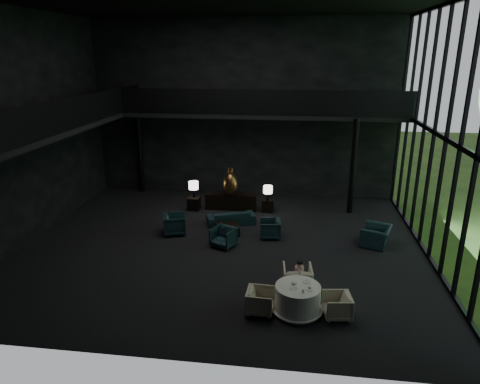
# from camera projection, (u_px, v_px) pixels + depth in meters

# --- Properties ---
(floor) EXTENTS (14.00, 12.00, 0.02)m
(floor) POSITION_uv_depth(u_px,v_px,m) (223.00, 246.00, 15.13)
(floor) COLOR black
(floor) RESTS_ON ground
(ceiling) EXTENTS (14.00, 12.00, 0.02)m
(ceiling) POSITION_uv_depth(u_px,v_px,m) (220.00, 0.00, 12.65)
(ceiling) COLOR black
(ceiling) RESTS_ON ground
(wall_back) EXTENTS (14.00, 0.04, 8.00)m
(wall_back) POSITION_uv_depth(u_px,v_px,m) (244.00, 110.00, 19.54)
(wall_back) COLOR black
(wall_back) RESTS_ON ground
(wall_front) EXTENTS (14.00, 0.04, 8.00)m
(wall_front) POSITION_uv_depth(u_px,v_px,m) (169.00, 189.00, 8.23)
(wall_front) COLOR black
(wall_front) RESTS_ON ground
(wall_left) EXTENTS (0.04, 12.00, 8.00)m
(wall_left) POSITION_uv_depth(u_px,v_px,m) (22.00, 129.00, 14.75)
(wall_left) COLOR black
(wall_left) RESTS_ON ground
(curtain_wall) EXTENTS (0.20, 12.00, 8.00)m
(curtain_wall) POSITION_uv_depth(u_px,v_px,m) (446.00, 139.00, 13.03)
(curtain_wall) COLOR black
(curtain_wall) RESTS_ON ground
(mezzanine_left) EXTENTS (2.00, 12.00, 0.25)m
(mezzanine_left) POSITION_uv_depth(u_px,v_px,m) (49.00, 130.00, 14.63)
(mezzanine_left) COLOR black
(mezzanine_left) RESTS_ON wall_left
(mezzanine_back) EXTENTS (12.00, 2.00, 0.25)m
(mezzanine_back) POSITION_uv_depth(u_px,v_px,m) (264.00, 114.00, 18.48)
(mezzanine_back) COLOR black
(mezzanine_back) RESTS_ON wall_back
(railing_left) EXTENTS (0.06, 12.00, 1.00)m
(railing_left) POSITION_uv_depth(u_px,v_px,m) (75.00, 112.00, 14.32)
(railing_left) COLOR black
(railing_left) RESTS_ON mezzanine_left
(railing_back) EXTENTS (12.00, 0.06, 1.00)m
(railing_back) POSITION_uv_depth(u_px,v_px,m) (263.00, 102.00, 17.35)
(railing_back) COLOR black
(railing_back) RESTS_ON mezzanine_back
(column_nw) EXTENTS (0.24, 0.24, 4.00)m
(column_nw) POSITION_uv_depth(u_px,v_px,m) (140.00, 151.00, 20.50)
(column_nw) COLOR black
(column_nw) RESTS_ON floor
(column_ne) EXTENTS (0.24, 0.24, 4.00)m
(column_ne) POSITION_uv_depth(u_px,v_px,m) (353.00, 167.00, 17.69)
(column_ne) COLOR black
(column_ne) RESTS_ON floor
(console) EXTENTS (2.21, 0.50, 0.70)m
(console) POSITION_uv_depth(u_px,v_px,m) (231.00, 201.00, 18.57)
(console) COLOR black
(console) RESTS_ON floor
(bronze_urn) EXTENTS (0.64, 0.64, 1.19)m
(bronze_urn) POSITION_uv_depth(u_px,v_px,m) (231.00, 184.00, 18.15)
(bronze_urn) COLOR olive
(bronze_urn) RESTS_ON console
(side_table_left) EXTENTS (0.51, 0.51, 0.56)m
(side_table_left) POSITION_uv_depth(u_px,v_px,m) (194.00, 203.00, 18.55)
(side_table_left) COLOR black
(side_table_left) RESTS_ON floor
(table_lamp_left) EXTENTS (0.42, 0.42, 0.70)m
(table_lamp_left) POSITION_uv_depth(u_px,v_px,m) (194.00, 186.00, 18.34)
(table_lamp_left) COLOR black
(table_lamp_left) RESTS_ON side_table_left
(side_table_right) EXTENTS (0.49, 0.49, 0.54)m
(side_table_right) POSITION_uv_depth(u_px,v_px,m) (268.00, 205.00, 18.34)
(side_table_right) COLOR black
(side_table_right) RESTS_ON floor
(table_lamp_right) EXTENTS (0.39, 0.39, 0.65)m
(table_lamp_right) POSITION_uv_depth(u_px,v_px,m) (268.00, 190.00, 17.95)
(table_lamp_right) COLOR black
(table_lamp_right) RESTS_ON side_table_right
(sofa) EXTENTS (1.77, 1.05, 0.67)m
(sofa) POSITION_uv_depth(u_px,v_px,m) (231.00, 216.00, 16.98)
(sofa) COLOR black
(sofa) RESTS_ON floor
(lounge_armchair_west) EXTENTS (1.02, 1.06, 0.88)m
(lounge_armchair_west) POSITION_uv_depth(u_px,v_px,m) (175.00, 223.00, 16.02)
(lounge_armchair_west) COLOR black
(lounge_armchair_west) RESTS_ON floor
(lounge_armchair_east) EXTENTS (0.73, 0.77, 0.73)m
(lounge_armchair_east) POSITION_uv_depth(u_px,v_px,m) (270.00, 228.00, 15.70)
(lounge_armchair_east) COLOR black
(lounge_armchair_east) RESTS_ON floor
(lounge_armchair_south) EXTENTS (0.95, 0.93, 0.76)m
(lounge_armchair_south) POSITION_uv_depth(u_px,v_px,m) (223.00, 236.00, 14.96)
(lounge_armchair_south) COLOR black
(lounge_armchair_south) RESTS_ON floor
(window_armchair) EXTENTS (1.02, 1.25, 0.94)m
(window_armchair) POSITION_uv_depth(u_px,v_px,m) (376.00, 233.00, 15.04)
(window_armchair) COLOR #10282F
(window_armchair) RESTS_ON floor
(coffee_table) EXTENTS (1.01, 1.01, 0.35)m
(coffee_table) POSITION_uv_depth(u_px,v_px,m) (228.00, 229.00, 16.08)
(coffee_table) COLOR black
(coffee_table) RESTS_ON floor
(dining_table) EXTENTS (1.35, 1.35, 0.75)m
(dining_table) POSITION_uv_depth(u_px,v_px,m) (297.00, 300.00, 11.19)
(dining_table) COLOR white
(dining_table) RESTS_ON floor
(dining_chair_north) EXTENTS (0.93, 0.88, 0.90)m
(dining_chair_north) POSITION_uv_depth(u_px,v_px,m) (297.00, 276.00, 12.15)
(dining_chair_north) COLOR #B8B5AB
(dining_chair_north) RESTS_ON floor
(dining_chair_east) EXTENTS (0.65, 0.68, 0.63)m
(dining_chair_east) POSITION_uv_depth(u_px,v_px,m) (337.00, 306.00, 10.97)
(dining_chair_east) COLOR beige
(dining_chair_east) RESTS_ON floor
(dining_chair_west) EXTENTS (0.63, 0.67, 0.66)m
(dining_chair_west) POSITION_uv_depth(u_px,v_px,m) (260.00, 301.00, 11.17)
(dining_chair_west) COLOR #B2AD98
(dining_chair_west) RESTS_ON floor
(child) EXTENTS (0.25, 0.25, 0.54)m
(child) POSITION_uv_depth(u_px,v_px,m) (299.00, 269.00, 11.98)
(child) COLOR #F2A2C5
(child) RESTS_ON dining_chair_north
(plate_a) EXTENTS (0.27, 0.27, 0.01)m
(plate_a) POSITION_uv_depth(u_px,v_px,m) (294.00, 288.00, 10.97)
(plate_a) COLOR white
(plate_a) RESTS_ON dining_table
(plate_b) EXTENTS (0.25, 0.25, 0.02)m
(plate_b) POSITION_uv_depth(u_px,v_px,m) (307.00, 282.00, 11.25)
(plate_b) COLOR white
(plate_b) RESTS_ON dining_table
(saucer) EXTENTS (0.19, 0.19, 0.01)m
(saucer) POSITION_uv_depth(u_px,v_px,m) (309.00, 290.00, 10.86)
(saucer) COLOR white
(saucer) RESTS_ON dining_table
(coffee_cup) EXTENTS (0.10, 0.10, 0.06)m
(coffee_cup) POSITION_uv_depth(u_px,v_px,m) (310.00, 287.00, 10.94)
(coffee_cup) COLOR white
(coffee_cup) RESTS_ON saucer
(cereal_bowl) EXTENTS (0.15, 0.15, 0.07)m
(cereal_bowl) POSITION_uv_depth(u_px,v_px,m) (294.00, 283.00, 11.16)
(cereal_bowl) COLOR white
(cereal_bowl) RESTS_ON dining_table
(cream_pot) EXTENTS (0.06, 0.06, 0.07)m
(cream_pot) POSITION_uv_depth(u_px,v_px,m) (303.00, 291.00, 10.75)
(cream_pot) COLOR #99999E
(cream_pot) RESTS_ON dining_table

